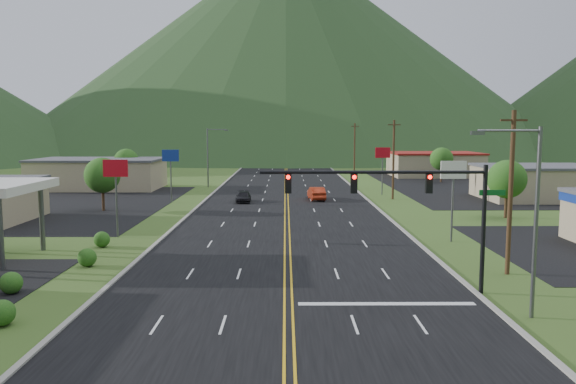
{
  "coord_description": "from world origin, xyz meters",
  "views": [
    {
      "loc": [
        -0.15,
        -15.65,
        8.88
      ],
      "look_at": [
        0.04,
        23.26,
        4.5
      ],
      "focal_mm": 35.0,
      "sensor_mm": 36.0,
      "label": 1
    }
  ],
  "objects_px": {
    "streetlight_east": "(530,209)",
    "car_dark_mid": "(243,197)",
    "streetlight_west": "(210,153)",
    "traffic_signal": "(410,196)",
    "car_red_far": "(316,194)"
  },
  "relations": [
    {
      "from": "car_red_far",
      "to": "car_dark_mid",
      "type": "bearing_deg",
      "value": 8.32
    },
    {
      "from": "streetlight_east",
      "to": "car_red_far",
      "type": "distance_m",
      "value": 45.05
    },
    {
      "from": "streetlight_west",
      "to": "car_red_far",
      "type": "relative_size",
      "value": 1.83
    },
    {
      "from": "streetlight_west",
      "to": "car_dark_mid",
      "type": "height_order",
      "value": "streetlight_west"
    },
    {
      "from": "traffic_signal",
      "to": "streetlight_east",
      "type": "bearing_deg",
      "value": -40.39
    },
    {
      "from": "streetlight_east",
      "to": "car_red_far",
      "type": "height_order",
      "value": "streetlight_east"
    },
    {
      "from": "traffic_signal",
      "to": "car_dark_mid",
      "type": "bearing_deg",
      "value": 107.16
    },
    {
      "from": "car_dark_mid",
      "to": "car_red_far",
      "type": "xyz_separation_m",
      "value": [
        9.0,
        2.24,
        0.19
      ]
    },
    {
      "from": "traffic_signal",
      "to": "streetlight_east",
      "type": "relative_size",
      "value": 1.46
    },
    {
      "from": "streetlight_east",
      "to": "streetlight_west",
      "type": "xyz_separation_m",
      "value": [
        -22.86,
        60.0,
        0.0
      ]
    },
    {
      "from": "car_red_far",
      "to": "streetlight_west",
      "type": "bearing_deg",
      "value": -51.26
    },
    {
      "from": "streetlight_east",
      "to": "car_red_far",
      "type": "xyz_separation_m",
      "value": [
        -7.42,
        44.22,
        -4.37
      ]
    },
    {
      "from": "streetlight_east",
      "to": "streetlight_west",
      "type": "distance_m",
      "value": 64.21
    },
    {
      "from": "car_dark_mid",
      "to": "streetlight_east",
      "type": "bearing_deg",
      "value": -69.9
    },
    {
      "from": "streetlight_east",
      "to": "car_dark_mid",
      "type": "distance_m",
      "value": 45.31
    }
  ]
}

